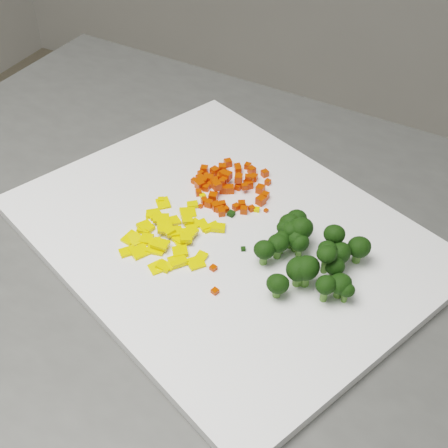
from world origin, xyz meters
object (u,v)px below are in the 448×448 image
at_px(carrot_pile, 232,180).
at_px(broccoli_pile, 316,247).
at_px(cutting_board, 224,234).
at_px(pepper_pile, 169,229).

bearing_deg(carrot_pile, broccoli_pile, -29.10).
distance_m(cutting_board, carrot_pile, 0.08).
bearing_deg(carrot_pile, cutting_board, -69.48).
bearing_deg(pepper_pile, broccoli_pile, 9.51).
distance_m(pepper_pile, broccoli_pile, 0.17).
height_order(carrot_pile, pepper_pile, carrot_pile).
xyz_separation_m(carrot_pile, pepper_pile, (-0.03, -0.11, -0.01)).
bearing_deg(broccoli_pile, pepper_pile, -170.49).
bearing_deg(carrot_pile, pepper_pile, -103.62).
height_order(cutting_board, pepper_pile, pepper_pile).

